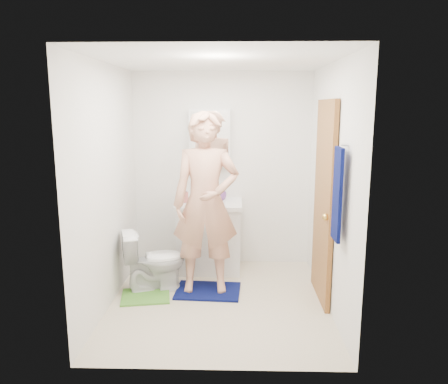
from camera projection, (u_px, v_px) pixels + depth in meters
The scene contains 22 objects.
floor at pixel (219, 302), 4.52m from camera, with size 2.20×2.40×0.02m, color beige.
ceiling at pixel (218, 59), 4.05m from camera, with size 2.20×2.40×0.02m, color white.
wall_back at pixel (222, 170), 5.47m from camera, with size 2.20×0.02×2.40m, color white.
wall_front at pixel (212, 218), 3.10m from camera, with size 2.20×0.02×2.40m, color white.
wall_left at pixel (106, 187), 4.31m from camera, with size 0.02×2.40×2.40m, color white.
wall_right at pixel (332, 188), 4.25m from camera, with size 0.02×2.40×2.40m, color white.
vanity_cabinet at pixel (209, 238), 5.34m from camera, with size 0.75×0.55×0.80m, color white.
countertop at pixel (209, 204), 5.26m from camera, with size 0.79×0.59×0.05m, color white.
sink_basin at pixel (209, 203), 5.25m from camera, with size 0.40×0.40×0.03m, color white.
faucet at pixel (210, 194), 5.42m from camera, with size 0.03×0.03×0.12m, color silver.
medicine_cabinet at pixel (210, 138), 5.33m from camera, with size 0.50×0.12×0.70m, color white.
mirror_panel at pixel (209, 139), 5.27m from camera, with size 0.46×0.01×0.66m, color white.
door at pixel (324, 202), 4.44m from camera, with size 0.05×0.80×2.05m, color #9E622B.
door_knob at pixel (326, 217), 4.14m from camera, with size 0.07×0.07×0.07m, color gold.
towel at pixel (337, 194), 3.69m from camera, with size 0.03×0.24×0.80m, color #070E49.
towel_hook at pixel (345, 145), 3.61m from camera, with size 0.02×0.02×0.06m, color silver.
toilet at pixel (154, 260), 4.75m from camera, with size 0.37×0.66×0.67m, color white.
bath_mat at pixel (208, 291), 4.74m from camera, with size 0.69×0.49×0.02m, color #070E49.
green_rug at pixel (146, 296), 4.61m from camera, with size 0.50×0.42×0.02m, color #549933.
soap_dispenser at pixel (184, 195), 5.23m from camera, with size 0.08×0.09×0.19m, color #C3635B.
toothbrush_cup at pixel (221, 196), 5.36m from camera, with size 0.13×0.13×0.10m, color #774292.
man at pixel (206, 203), 4.59m from camera, with size 0.70×0.46×1.92m, color tan.
Camera 1 is at (0.17, -4.21, 1.98)m, focal length 35.00 mm.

